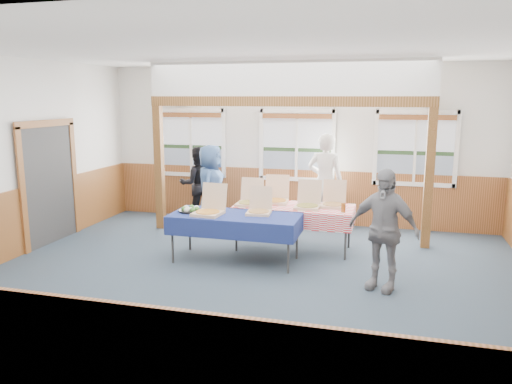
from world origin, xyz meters
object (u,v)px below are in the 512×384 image
man_blue (211,187)px  person_grey (383,230)px  table_right (294,209)px  woman_white (325,182)px  woman_black (197,184)px  table_left (235,218)px

man_blue → person_grey: 4.05m
table_right → person_grey: size_ratio=1.31×
man_blue → person_grey: man_blue is taller
table_right → woman_white: bearing=56.3°
person_grey → woman_black: bearing=163.8°
table_right → woman_white: woman_white is taller
man_blue → woman_black: bearing=33.5°
table_left → person_grey: 2.34m
table_right → woman_black: 2.79m
woman_black → man_blue: (0.52, -0.61, 0.06)m
table_right → person_grey: 2.07m
table_left → man_blue: bearing=139.7°
person_grey → table_right: bearing=157.4°
woman_white → table_left: bearing=67.3°
table_right → woman_white: (0.33, 1.50, 0.24)m
table_left → person_grey: size_ratio=1.33×
man_blue → person_grey: size_ratio=1.00×
woman_white → person_grey: bearing=114.0°
person_grey → man_blue: bearing=166.1°
table_left → woman_white: 2.60m
table_left → woman_white: size_ratio=1.17×
table_left → table_right: bearing=65.8°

